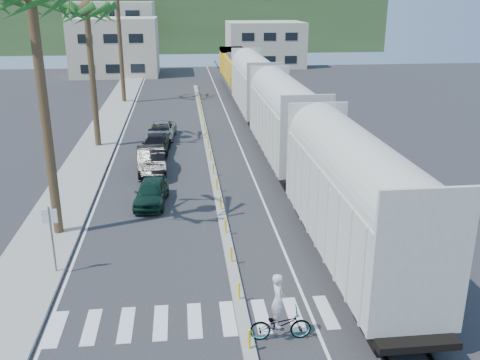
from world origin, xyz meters
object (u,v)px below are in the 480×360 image
(car_second, at_px, (151,161))
(street_sign, at_px, (51,231))
(cyclist, at_px, (280,318))
(car_lead, at_px, (151,192))

(car_second, bearing_deg, street_sign, -108.50)
(street_sign, bearing_deg, cyclist, -32.61)
(car_lead, distance_m, car_second, 5.59)
(street_sign, height_order, cyclist, street_sign)
(street_sign, distance_m, car_lead, 8.45)
(street_sign, height_order, car_lead, street_sign)
(street_sign, distance_m, car_second, 13.60)
(cyclist, bearing_deg, street_sign, 59.04)
(car_second, relative_size, cyclist, 2.11)
(street_sign, xyz_separation_m, cyclist, (8.41, -5.38, -1.18))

